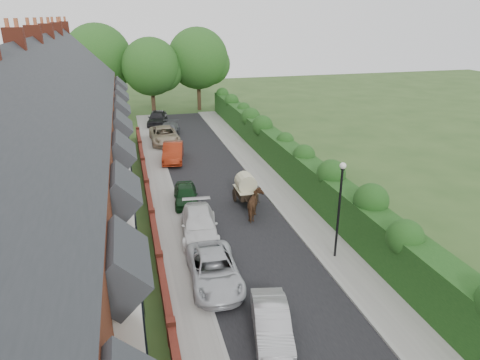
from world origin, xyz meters
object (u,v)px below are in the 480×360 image
object	(u,v)px
lamppost	(340,199)
horse	(255,205)
car_white	(199,225)
car_grey	(169,131)
car_silver_b	(214,270)
car_black	(157,118)
car_red	(173,152)
car_beige	(164,135)
horse_cart	(246,187)
car_silver_a	(271,323)
car_green	(186,195)

from	to	relation	value
lamppost	horse	bearing A→B (deg)	115.41
lamppost	car_white	size ratio (longest dim) A/B	1.05
car_white	car_grey	size ratio (longest dim) A/B	1.03
car_silver_b	car_grey	size ratio (longest dim) A/B	1.02
car_grey	car_black	world-z (taller)	car_black
lamppost	car_grey	distance (m)	26.17
car_red	car_beige	world-z (taller)	car_beige
car_red	horse	size ratio (longest dim) A/B	2.29
car_grey	horse_cart	world-z (taller)	horse_cart
car_silver_a	car_silver_b	bearing A→B (deg)	120.71
lamppost	horse_cart	world-z (taller)	lamppost
car_green	car_black	bearing A→B (deg)	95.57
horse	horse_cart	xyz separation A→B (m)	(-0.00, 2.18, 0.35)
car_white	car_grey	bearing A→B (deg)	94.36
car_white	horse_cart	world-z (taller)	horse_cart
horse_cart	car_beige	bearing A→B (deg)	103.39
car_silver_a	car_black	world-z (taller)	car_black
horse_cart	car_white	bearing A→B (deg)	-135.82
car_silver_b	horse_cart	size ratio (longest dim) A/B	1.66
car_grey	lamppost	bearing A→B (deg)	-63.12
lamppost	car_white	xyz separation A→B (m)	(-6.30, 4.05, -2.59)
car_silver_a	car_white	size ratio (longest dim) A/B	0.79
car_red	car_white	bearing A→B (deg)	-81.31
car_red	car_beige	size ratio (longest dim) A/B	0.83
car_silver_a	car_black	size ratio (longest dim) A/B	0.81
car_red	car_silver_b	bearing A→B (deg)	-81.46
car_white	car_beige	bearing A→B (deg)	96.01
car_green	car_grey	xyz separation A→B (m)	(0.66, 16.73, 0.05)
car_silver_b	horse_cart	xyz separation A→B (m)	(3.80, 8.20, 0.53)
car_silver_b	car_green	distance (m)	9.22
car_black	car_silver_b	bearing A→B (deg)	-77.68
car_beige	horse	bearing A→B (deg)	-79.06
car_black	car_red	bearing A→B (deg)	-76.63
car_white	car_black	distance (m)	26.95
horse_cart	car_grey	bearing A→B (deg)	100.03
car_beige	car_black	xyz separation A→B (m)	(-0.05, 7.60, 0.03)
horse	car_black	bearing A→B (deg)	-60.26
car_beige	car_silver_b	bearing A→B (deg)	-90.99
horse_cart	horse	bearing A→B (deg)	-90.00
car_silver_a	car_white	world-z (taller)	car_white
car_silver_a	car_green	world-z (taller)	car_green
car_beige	horse	world-z (taller)	horse
horse	lamppost	bearing A→B (deg)	136.69
car_silver_a	horse	bearing A→B (deg)	88.26
lamppost	car_grey	size ratio (longest dim) A/B	1.09
car_red	horse	world-z (taller)	horse
car_green	car_grey	distance (m)	16.74
car_white	car_red	size ratio (longest dim) A/B	1.06
car_silver_a	horse_cart	distance (m)	12.50
car_red	car_black	size ratio (longest dim) A/B	0.98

